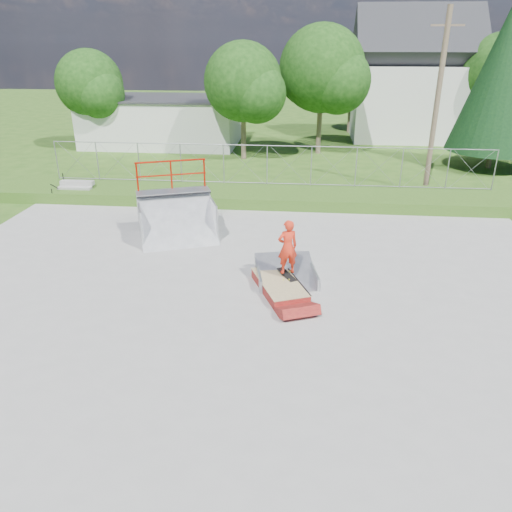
{
  "coord_description": "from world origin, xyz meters",
  "views": [
    {
      "loc": [
        1.72,
        -11.9,
        6.67
      ],
      "look_at": [
        0.46,
        0.81,
        1.1
      ],
      "focal_mm": 35.0,
      "sensor_mm": 36.0,
      "label": 1
    }
  ],
  "objects_px": {
    "quarter_pipe": "(176,204)",
    "skater": "(287,249)",
    "grind_box": "(280,286)",
    "flat_bank_ramp": "(286,273)"
  },
  "relations": [
    {
      "from": "grind_box",
      "to": "skater",
      "type": "height_order",
      "value": "skater"
    },
    {
      "from": "quarter_pipe",
      "to": "flat_bank_ramp",
      "type": "xyz_separation_m",
      "value": [
        4.02,
        -3.0,
        -1.06
      ]
    },
    {
      "from": "skater",
      "to": "quarter_pipe",
      "type": "bearing_deg",
      "value": -61.4
    },
    {
      "from": "grind_box",
      "to": "flat_bank_ramp",
      "type": "bearing_deg",
      "value": 56.25
    },
    {
      "from": "grind_box",
      "to": "skater",
      "type": "distance_m",
      "value": 1.09
    },
    {
      "from": "quarter_pipe",
      "to": "skater",
      "type": "xyz_separation_m",
      "value": [
        4.06,
        -3.37,
        -0.15
      ]
    },
    {
      "from": "grind_box",
      "to": "skater",
      "type": "xyz_separation_m",
      "value": [
        0.19,
        0.35,
        1.01
      ]
    },
    {
      "from": "quarter_pipe",
      "to": "skater",
      "type": "height_order",
      "value": "quarter_pipe"
    },
    {
      "from": "quarter_pipe",
      "to": "flat_bank_ramp",
      "type": "height_order",
      "value": "quarter_pipe"
    },
    {
      "from": "grind_box",
      "to": "quarter_pipe",
      "type": "distance_m",
      "value": 5.5
    }
  ]
}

